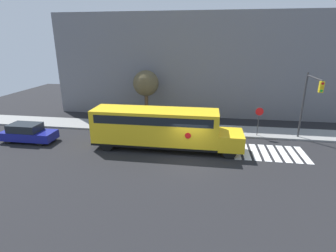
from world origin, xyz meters
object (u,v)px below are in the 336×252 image
(tree_near_sidewalk, at_px, (146,84))
(school_bus, at_px, (160,127))
(parked_car, at_px, (28,133))
(stop_sign, at_px, (259,118))
(traffic_light, at_px, (309,98))

(tree_near_sidewalk, bearing_deg, school_bus, -69.45)
(parked_car, bearing_deg, stop_sign, 11.89)
(stop_sign, bearing_deg, tree_near_sidewalk, 161.60)
(school_bus, xyz_separation_m, tree_near_sidewalk, (-2.80, 7.46, 2.08))
(school_bus, bearing_deg, tree_near_sidewalk, 110.55)
(stop_sign, relative_size, traffic_light, 0.47)
(parked_car, bearing_deg, school_bus, 1.01)
(school_bus, relative_size, parked_car, 2.60)
(school_bus, relative_size, traffic_light, 2.02)
(stop_sign, xyz_separation_m, traffic_light, (3.48, -0.78, 2.01))
(stop_sign, bearing_deg, school_bus, -154.35)
(traffic_light, relative_size, tree_near_sidewalk, 1.08)
(stop_sign, distance_m, traffic_light, 4.10)
(school_bus, height_order, parked_car, school_bus)
(stop_sign, height_order, traffic_light, traffic_light)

